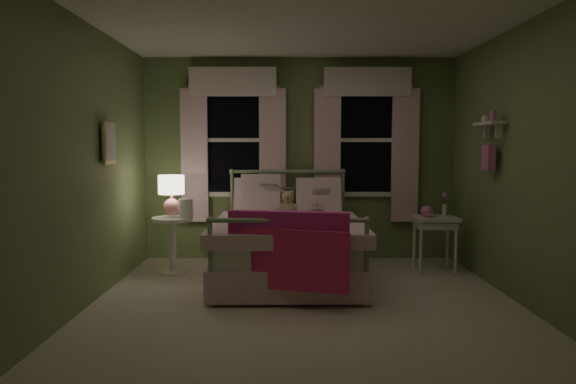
{
  "coord_description": "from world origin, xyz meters",
  "views": [
    {
      "loc": [
        -0.19,
        -4.56,
        1.46
      ],
      "look_at": [
        -0.16,
        0.68,
        1.0
      ],
      "focal_mm": 32.0,
      "sensor_mm": 36.0,
      "label": 1
    }
  ],
  "objects_px": {
    "nightstand_right": "(435,225)",
    "child_right": "(311,193)",
    "child_left": "(264,192)",
    "teddy_bear": "(288,205)",
    "bed": "(287,246)",
    "table_lamp": "(171,191)",
    "nightstand_left": "(172,237)"
  },
  "relations": [
    {
      "from": "nightstand_right",
      "to": "child_left",
      "type": "bearing_deg",
      "value": 177.35
    },
    {
      "from": "child_right",
      "to": "nightstand_right",
      "type": "height_order",
      "value": "child_right"
    },
    {
      "from": "teddy_bear",
      "to": "nightstand_left",
      "type": "relative_size",
      "value": 0.49
    },
    {
      "from": "teddy_bear",
      "to": "table_lamp",
      "type": "distance_m",
      "value": 1.35
    },
    {
      "from": "teddy_bear",
      "to": "nightstand_right",
      "type": "bearing_deg",
      "value": 2.19
    },
    {
      "from": "teddy_bear",
      "to": "bed",
      "type": "bearing_deg",
      "value": -91.15
    },
    {
      "from": "bed",
      "to": "nightstand_right",
      "type": "relative_size",
      "value": 3.18
    },
    {
      "from": "child_right",
      "to": "nightstand_left",
      "type": "xyz_separation_m",
      "value": [
        -1.62,
        -0.13,
        -0.5
      ]
    },
    {
      "from": "nightstand_left",
      "to": "nightstand_right",
      "type": "relative_size",
      "value": 1.02
    },
    {
      "from": "child_left",
      "to": "nightstand_right",
      "type": "bearing_deg",
      "value": -175.7
    },
    {
      "from": "child_right",
      "to": "table_lamp",
      "type": "relative_size",
      "value": 1.52
    },
    {
      "from": "child_right",
      "to": "teddy_bear",
      "type": "height_order",
      "value": "child_right"
    },
    {
      "from": "child_left",
      "to": "teddy_bear",
      "type": "bearing_deg",
      "value": 157.45
    },
    {
      "from": "child_left",
      "to": "nightstand_right",
      "type": "relative_size",
      "value": 1.12
    },
    {
      "from": "bed",
      "to": "nightstand_left",
      "type": "bearing_deg",
      "value": 167.3
    },
    {
      "from": "child_left",
      "to": "nightstand_left",
      "type": "bearing_deg",
      "value": 14.09
    },
    {
      "from": "child_left",
      "to": "nightstand_left",
      "type": "relative_size",
      "value": 1.11
    },
    {
      "from": "child_right",
      "to": "nightstand_right",
      "type": "distance_m",
      "value": 1.49
    },
    {
      "from": "child_left",
      "to": "nightstand_right",
      "type": "distance_m",
      "value": 2.04
    },
    {
      "from": "bed",
      "to": "nightstand_left",
      "type": "height_order",
      "value": "bed"
    },
    {
      "from": "table_lamp",
      "to": "nightstand_right",
      "type": "distance_m",
      "value": 3.09
    },
    {
      "from": "bed",
      "to": "teddy_bear",
      "type": "height_order",
      "value": "bed"
    },
    {
      "from": "teddy_bear",
      "to": "table_lamp",
      "type": "height_order",
      "value": "table_lamp"
    },
    {
      "from": "nightstand_left",
      "to": "nightstand_right",
      "type": "xyz_separation_m",
      "value": [
        3.06,
        0.04,
        0.13
      ]
    },
    {
      "from": "bed",
      "to": "child_right",
      "type": "distance_m",
      "value": 0.75
    },
    {
      "from": "bed",
      "to": "child_left",
      "type": "height_order",
      "value": "child_left"
    },
    {
      "from": "teddy_bear",
      "to": "table_lamp",
      "type": "relative_size",
      "value": 0.69
    },
    {
      "from": "child_left",
      "to": "table_lamp",
      "type": "bearing_deg",
      "value": 14.09
    },
    {
      "from": "nightstand_left",
      "to": "table_lamp",
      "type": "distance_m",
      "value": 0.54
    },
    {
      "from": "nightstand_right",
      "to": "child_right",
      "type": "bearing_deg",
      "value": 176.33
    },
    {
      "from": "teddy_bear",
      "to": "table_lamp",
      "type": "bearing_deg",
      "value": 178.89
    },
    {
      "from": "child_left",
      "to": "nightstand_right",
      "type": "xyz_separation_m",
      "value": [
        2.0,
        -0.09,
        -0.38
      ]
    }
  ]
}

